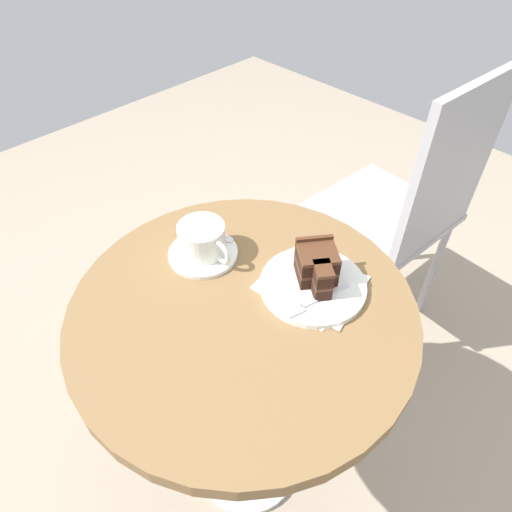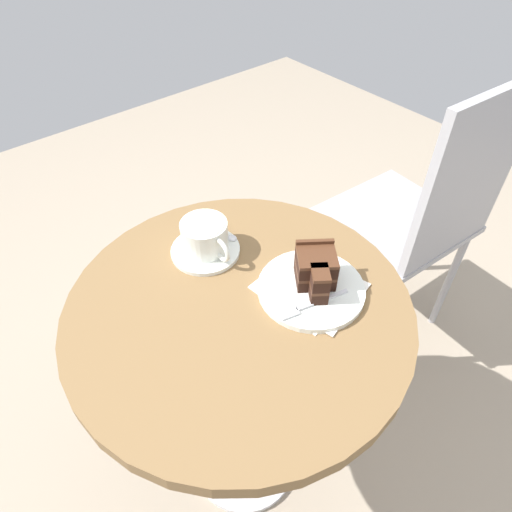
% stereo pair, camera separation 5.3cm
% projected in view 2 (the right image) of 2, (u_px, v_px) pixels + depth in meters
% --- Properties ---
extents(ground_plane, '(4.40, 4.40, 0.01)m').
position_uv_depth(ground_plane, '(245.00, 461.00, 1.34)').
color(ground_plane, gray).
rests_on(ground_plane, ground).
extents(cafe_table, '(0.65, 0.65, 0.71)m').
position_uv_depth(cafe_table, '(240.00, 345.00, 0.93)').
color(cafe_table, brown).
rests_on(cafe_table, ground).
extents(saucer, '(0.14, 0.14, 0.01)m').
position_uv_depth(saucer, '(206.00, 250.00, 0.94)').
color(saucer, silver).
rests_on(saucer, cafe_table).
extents(coffee_cup, '(0.13, 0.10, 0.06)m').
position_uv_depth(coffee_cup, '(205.00, 236.00, 0.92)').
color(coffee_cup, silver).
rests_on(coffee_cup, saucer).
extents(teaspoon, '(0.08, 0.07, 0.00)m').
position_uv_depth(teaspoon, '(220.00, 237.00, 0.96)').
color(teaspoon, silver).
rests_on(teaspoon, saucer).
extents(cake_plate, '(0.20, 0.20, 0.01)m').
position_uv_depth(cake_plate, '(311.00, 289.00, 0.86)').
color(cake_plate, silver).
rests_on(cake_plate, cafe_table).
extents(cake_slice, '(0.11, 0.10, 0.07)m').
position_uv_depth(cake_slice, '(316.00, 269.00, 0.84)').
color(cake_slice, black).
rests_on(cake_slice, cake_plate).
extents(fork, '(0.05, 0.14, 0.00)m').
position_uv_depth(fork, '(306.00, 306.00, 0.82)').
color(fork, silver).
rests_on(fork, cake_plate).
extents(napkin, '(0.20, 0.19, 0.00)m').
position_uv_depth(napkin, '(312.00, 288.00, 0.87)').
color(napkin, silver).
rests_on(napkin, cafe_table).
extents(cafe_chair, '(0.41, 0.41, 0.94)m').
position_uv_depth(cafe_chair, '(426.00, 210.00, 1.29)').
color(cafe_chair, '#9E9EA3').
rests_on(cafe_chair, ground).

